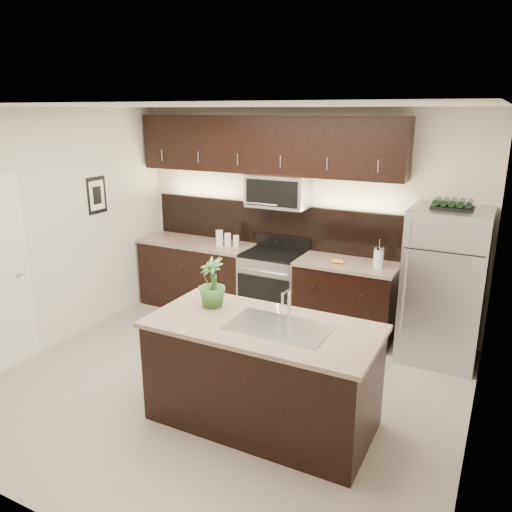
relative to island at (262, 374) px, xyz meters
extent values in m
plane|color=gray|center=(-0.60, 0.35, -0.47)|extent=(4.50, 4.50, 0.00)
cube|color=beige|center=(-0.60, 2.35, 0.88)|extent=(4.50, 0.02, 2.70)
cube|color=beige|center=(-0.60, -1.65, 0.88)|extent=(4.50, 0.02, 2.70)
cube|color=beige|center=(-2.85, 0.35, 0.88)|extent=(0.02, 4.00, 2.70)
cube|color=beige|center=(1.65, 0.35, 0.88)|extent=(0.02, 4.00, 2.70)
cube|color=white|center=(-0.60, 0.35, 2.23)|extent=(4.50, 4.00, 0.02)
sphere|color=silver|center=(-2.80, -0.13, 0.53)|extent=(0.06, 0.06, 0.06)
cube|color=black|center=(-2.84, 1.10, 1.18)|extent=(0.01, 0.32, 0.46)
cube|color=white|center=(-2.83, 1.10, 1.18)|extent=(0.00, 0.24, 0.36)
cube|color=black|center=(-2.01, 2.04, -0.02)|extent=(1.57, 0.62, 0.90)
cube|color=black|center=(0.11, 2.04, -0.02)|extent=(1.16, 0.62, 0.90)
cube|color=#B2B2B7|center=(-0.85, 2.04, -0.02)|extent=(0.76, 0.62, 0.90)
cube|color=black|center=(-0.85, 2.04, 0.44)|extent=(0.76, 0.60, 0.03)
cube|color=tan|center=(-2.01, 2.04, 0.45)|extent=(1.59, 0.65, 0.04)
cube|color=tan|center=(0.11, 2.04, 0.45)|extent=(1.18, 0.65, 0.04)
cube|color=black|center=(-1.05, 2.33, 0.75)|extent=(3.49, 0.02, 0.56)
cube|color=#B2B2B7|center=(-0.85, 2.15, 1.23)|extent=(0.76, 0.40, 0.40)
cube|color=black|center=(-1.05, 2.18, 1.78)|extent=(3.49, 0.33, 0.70)
cube|color=black|center=(0.00, 0.00, -0.02)|extent=(1.90, 0.90, 0.90)
cube|color=tan|center=(0.00, 0.00, 0.45)|extent=(1.96, 0.96, 0.04)
cube|color=silver|center=(0.15, 0.00, 0.47)|extent=(0.84, 0.50, 0.01)
cylinder|color=silver|center=(0.15, 0.21, 0.59)|extent=(0.03, 0.03, 0.24)
cylinder|color=silver|center=(0.15, 0.14, 0.74)|extent=(0.02, 0.14, 0.02)
cylinder|color=silver|center=(0.15, 0.07, 0.69)|extent=(0.02, 0.02, 0.10)
cube|color=#B2B2B7|center=(1.20, 1.98, 0.37)|extent=(0.81, 0.73, 1.68)
cube|color=black|center=(1.20, 1.98, 1.23)|extent=(0.42, 0.26, 0.03)
cylinder|color=black|center=(1.04, 1.98, 1.28)|extent=(0.07, 0.24, 0.07)
cylinder|color=black|center=(1.12, 1.98, 1.28)|extent=(0.07, 0.24, 0.07)
cylinder|color=black|center=(1.20, 1.98, 1.28)|extent=(0.07, 0.24, 0.07)
cylinder|color=black|center=(1.28, 1.98, 1.28)|extent=(0.07, 0.24, 0.07)
cylinder|color=black|center=(1.36, 1.98, 1.28)|extent=(0.07, 0.24, 0.07)
imported|color=#355F26|center=(-0.59, 0.15, 0.70)|extent=(0.33, 0.33, 0.45)
cylinder|color=silver|center=(-1.62, 1.99, 0.57)|extent=(0.09, 0.09, 0.21)
cylinder|color=white|center=(-1.52, 2.02, 0.55)|extent=(0.09, 0.09, 0.17)
cylinder|color=white|center=(-1.41, 2.06, 0.54)|extent=(0.08, 0.08, 0.15)
cylinder|color=silver|center=(0.48, 1.99, 0.58)|extent=(0.11, 0.11, 0.22)
cylinder|color=silver|center=(0.48, 1.99, 0.70)|extent=(0.11, 0.11, 0.02)
cylinder|color=silver|center=(0.48, 1.99, 0.75)|extent=(0.01, 0.01, 0.09)
ellipsoid|color=gold|center=(-0.02, 1.96, 0.49)|extent=(0.16, 0.12, 0.05)
camera|label=1|loc=(1.71, -3.45, 2.19)|focal=35.00mm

